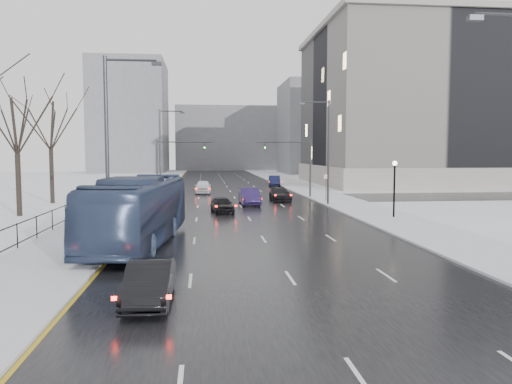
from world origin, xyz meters
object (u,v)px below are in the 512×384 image
object	(u,v)px
mast_signal_left	(167,161)
sedan_left_near	(149,282)
tree_park_d	(20,217)
sedan_center_near	(222,205)
tree_park_e	(53,204)
sedan_center_far	(203,187)
sedan_right_far	(280,194)
no_uturn_sign	(326,179)
sedan_right_distant	(274,181)
streetlight_l_far	(162,148)
lamppost_r_mid	(394,181)
bus	(139,210)
streetlight_r_mid	(326,147)
sedan_right_near	(249,196)
mast_signal_right	(301,161)
streetlight_l_near	(111,142)

from	to	relation	value
mast_signal_left	sedan_left_near	bearing A→B (deg)	-86.91
tree_park_d	sedan_center_near	distance (m)	15.95
tree_park_e	sedan_center_far	xyz separation A→B (m)	(14.70, 11.05, 0.86)
sedan_left_near	sedan_right_far	bearing A→B (deg)	74.76
no_uturn_sign	sedan_center_far	size ratio (longest dim) A/B	0.56
sedan_left_near	sedan_right_distant	size ratio (longest dim) A/B	0.90
streetlight_l_far	lamppost_r_mid	bearing A→B (deg)	-48.94
sedan_right_far	bus	bearing A→B (deg)	-116.94
streetlight_l_far	sedan_right_far	world-z (taller)	streetlight_l_far
no_uturn_sign	sedan_right_distant	size ratio (longest dim) A/B	0.58
streetlight_r_mid	sedan_right_near	size ratio (longest dim) A/B	2.04
mast_signal_left	no_uturn_sign	xyz separation A→B (m)	(16.53, -4.00, -1.81)
tree_park_e	mast_signal_left	bearing A→B (deg)	20.19
tree_park_d	sedan_right_distant	bearing A→B (deg)	53.51
tree_park_d	mast_signal_left	size ratio (longest dim) A/B	1.92
mast_signal_right	mast_signal_left	bearing A→B (deg)	180.00
streetlight_l_near	bus	xyz separation A→B (m)	(1.17, 1.24, -3.71)
no_uturn_sign	sedan_center_near	world-z (taller)	no_uturn_sign
sedan_right_near	sedan_right_distant	bearing A→B (deg)	74.86
no_uturn_sign	sedan_left_near	bearing A→B (deg)	-113.20
mast_signal_right	streetlight_l_near	bearing A→B (deg)	-118.96
streetlight_l_near	sedan_right_far	size ratio (longest dim) A/B	2.13
mast_signal_left	sedan_right_distant	bearing A→B (deg)	53.73
sedan_center_near	sedan_right_near	bearing A→B (deg)	56.39
mast_signal_right	mast_signal_left	size ratio (longest dim) A/B	1.00
no_uturn_sign	sedan_center_far	xyz separation A→B (m)	(-12.70, 11.05, -1.45)
mast_signal_right	sedan_center_far	xyz separation A→B (m)	(-10.83, 7.05, -3.25)
lamppost_r_mid	bus	bearing A→B (deg)	-154.05
lamppost_r_mid	sedan_center_far	size ratio (longest dim) A/B	0.89
streetlight_l_far	mast_signal_left	world-z (taller)	streetlight_l_far
tree_park_e	streetlight_l_near	bearing A→B (deg)	-67.31
mast_signal_right	tree_park_e	bearing A→B (deg)	-171.10
tree_park_d	tree_park_e	bearing A→B (deg)	92.29
tree_park_e	streetlight_r_mid	bearing A→B (deg)	-8.63
tree_park_e	sedan_center_near	bearing A→B (deg)	-28.45
tree_park_e	streetlight_l_near	world-z (taller)	streetlight_l_near
streetlight_l_far	mast_signal_right	bearing A→B (deg)	-14.48
sedan_center_far	tree_park_d	bearing A→B (deg)	-122.96
lamppost_r_mid	bus	distance (m)	20.04
mast_signal_left	bus	xyz separation A→B (m)	(0.33, -26.76, -2.20)
mast_signal_left	bus	distance (m)	26.85
tree_park_e	streetlight_l_near	distance (m)	26.61
sedan_right_far	no_uturn_sign	bearing A→B (deg)	-10.16
mast_signal_right	sedan_left_near	bearing A→B (deg)	-108.45
tree_park_d	no_uturn_sign	bearing A→B (deg)	20.32
streetlight_l_far	no_uturn_sign	size ratio (longest dim) A/B	3.70
tree_park_d	mast_signal_left	xyz separation A→B (m)	(10.47, 14.00, 4.11)
mast_signal_right	sedan_center_far	world-z (taller)	mast_signal_right
sedan_left_near	sedan_center_far	xyz separation A→B (m)	(1.78, 44.85, 0.12)
lamppost_r_mid	mast_signal_left	distance (m)	25.71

